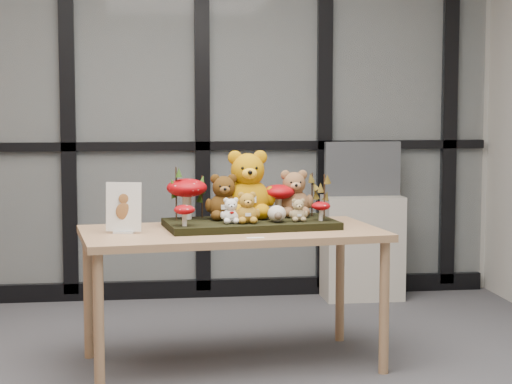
{
  "coord_description": "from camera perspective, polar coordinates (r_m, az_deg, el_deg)",
  "views": [
    {
      "loc": [
        -0.04,
        -3.85,
        1.38
      ],
      "look_at": [
        0.59,
        0.75,
        0.9
      ],
      "focal_mm": 65.0,
      "sensor_mm": 36.0,
      "label": 1
    }
  ],
  "objects": [
    {
      "name": "room_shell",
      "position": [
        3.86,
        -7.23,
        10.27
      ],
      "size": [
        5.0,
        5.0,
        5.0
      ],
      "color": "#B3B1A9",
      "rests_on": "floor"
    },
    {
      "name": "glass_partition",
      "position": [
        6.32,
        -7.43,
        6.13
      ],
      "size": [
        4.9,
        0.06,
        2.78
      ],
      "color": "#2D383F",
      "rests_on": "floor"
    },
    {
      "name": "display_table",
      "position": [
        4.73,
        -1.51,
        -3.14
      ],
      "size": [
        1.59,
        0.92,
        0.71
      ],
      "rotation": [
        0.0,
        0.0,
        0.12
      ],
      "color": "#A67C5A",
      "rests_on": "floor"
    },
    {
      "name": "diorama_tray",
      "position": [
        4.8,
        -0.34,
        -1.98
      ],
      "size": [
        0.91,
        0.53,
        0.04
      ],
      "primitive_type": "cube",
      "rotation": [
        0.0,
        0.0,
        0.12
      ],
      "color": "black",
      "rests_on": "display_table"
    },
    {
      "name": "bear_pooh_yellow",
      "position": [
        4.88,
        -0.52,
        0.7
      ],
      "size": [
        0.33,
        0.3,
        0.39
      ],
      "primitive_type": null,
      "rotation": [
        0.0,
        0.0,
        0.12
      ],
      "color": "#C08006",
      "rests_on": "diorama_tray"
    },
    {
      "name": "bear_brown_medium",
      "position": [
        4.83,
        -2.0,
        -0.15
      ],
      "size": [
        0.22,
        0.2,
        0.26
      ],
      "primitive_type": null,
      "rotation": [
        0.0,
        0.0,
        0.12
      ],
      "color": "#4A2D0D",
      "rests_on": "diorama_tray"
    },
    {
      "name": "bear_tan_back",
      "position": [
        4.96,
        2.35,
        0.07
      ],
      "size": [
        0.23,
        0.21,
        0.27
      ],
      "primitive_type": null,
      "rotation": [
        0.0,
        0.0,
        0.12
      ],
      "color": "brown",
      "rests_on": "diorama_tray"
    },
    {
      "name": "bear_small_yellow",
      "position": [
        4.68,
        -0.56,
        -0.86
      ],
      "size": [
        0.15,
        0.14,
        0.17
      ],
      "primitive_type": null,
      "rotation": [
        0.0,
        0.0,
        0.12
      ],
      "color": "#AE7B23",
      "rests_on": "diorama_tray"
    },
    {
      "name": "bear_white_bow",
      "position": [
        4.68,
        -1.55,
        -1.06
      ],
      "size": [
        0.12,
        0.11,
        0.14
      ],
      "primitive_type": null,
      "rotation": [
        0.0,
        0.0,
        0.12
      ],
      "color": "white",
      "rests_on": "diorama_tray"
    },
    {
      "name": "bear_beige_small",
      "position": [
        4.75,
        2.62,
        -1.04
      ],
      "size": [
        0.11,
        0.1,
        0.13
      ],
      "primitive_type": null,
      "rotation": [
        0.0,
        0.0,
        0.12
      ],
      "color": "#9E875A",
      "rests_on": "diorama_tray"
    },
    {
      "name": "plush_cream_hedgehog",
      "position": [
        4.72,
        1.29,
        -1.29
      ],
      "size": [
        0.08,
        0.07,
        0.09
      ],
      "primitive_type": null,
      "rotation": [
        0.0,
        0.0,
        0.12
      ],
      "color": "beige",
      "rests_on": "diorama_tray"
    },
    {
      "name": "mushroom_back_left",
      "position": [
        4.84,
        -4.28,
        -0.3
      ],
      "size": [
        0.21,
        0.21,
        0.24
      ],
      "primitive_type": null,
      "color": "#94040A",
      "rests_on": "diorama_tray"
    },
    {
      "name": "mushroom_back_right",
      "position": [
        4.93,
        1.41,
        -0.43
      ],
      "size": [
        0.17,
        0.17,
        0.19
      ],
      "primitive_type": null,
      "color": "#94040A",
      "rests_on": "diorama_tray"
    },
    {
      "name": "mushroom_front_left",
      "position": [
        4.59,
        -4.43,
        -1.38
      ],
      "size": [
        0.1,
        0.1,
        0.12
      ],
      "primitive_type": null,
      "color": "#94040A",
      "rests_on": "diorama_tray"
    },
    {
      "name": "mushroom_front_right",
      "position": [
        4.79,
        4.02,
        -1.12
      ],
      "size": [
        0.1,
        0.1,
        0.11
      ],
      "primitive_type": null,
      "color": "#94040A",
      "rests_on": "diorama_tray"
    },
    {
      "name": "sprig_green_far_left",
      "position": [
        4.81,
        -4.93,
        -0.09
      ],
      "size": [
        0.05,
        0.05,
        0.28
      ],
      "primitive_type": null,
      "color": "#14340B",
      "rests_on": "diorama_tray"
    },
    {
      "name": "sprig_green_mid_left",
      "position": [
        4.89,
        -3.33,
        -0.29
      ],
      "size": [
        0.05,
        0.05,
        0.22
      ],
      "primitive_type": null,
      "color": "#14340B",
      "rests_on": "diorama_tray"
    },
    {
      "name": "sprig_dry_far_right",
      "position": [
        4.97,
        3.47,
        -0.15
      ],
      "size": [
        0.05,
        0.05,
        0.23
      ],
      "primitive_type": null,
      "color": "brown",
      "rests_on": "diorama_tray"
    },
    {
      "name": "sprig_dry_mid_right",
      "position": [
        4.87,
        4.23,
        -0.26
      ],
      "size": [
        0.05,
        0.05,
        0.23
      ],
      "primitive_type": null,
      "color": "brown",
      "rests_on": "diorama_tray"
    },
    {
      "name": "sprig_green_centre",
      "position": [
        4.94,
        -1.28,
        -0.28
      ],
      "size": [
        0.05,
        0.05,
        0.21
      ],
      "primitive_type": null,
      "color": "#14340B",
      "rests_on": "diorama_tray"
    },
    {
      "name": "sign_holder",
      "position": [
        4.63,
        -8.14,
        -1.12
      ],
      "size": [
        0.18,
        0.08,
        0.25
      ],
      "rotation": [
        0.0,
        0.0,
        -0.21
      ],
      "color": "silver",
      "rests_on": "display_table"
    },
    {
      "name": "label_card",
      "position": [
        4.44,
        -0.04,
        -2.84
      ],
      "size": [
        0.08,
        0.03,
        0.0
      ],
      "primitive_type": "cube",
      "color": "white",
      "rests_on": "display_table"
    },
    {
      "name": "cabinet",
      "position": [
        6.41,
        6.55,
        -3.4
      ],
      "size": [
        0.53,
        0.31,
        0.71
      ],
      "primitive_type": "cube",
      "color": "#B4ADA0",
      "rests_on": "floor"
    },
    {
      "name": "monitor",
      "position": [
        6.36,
        6.57,
        1.43
      ],
      "size": [
        0.52,
        0.05,
        0.37
      ],
      "color": "#494B50",
      "rests_on": "cabinet"
    }
  ]
}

